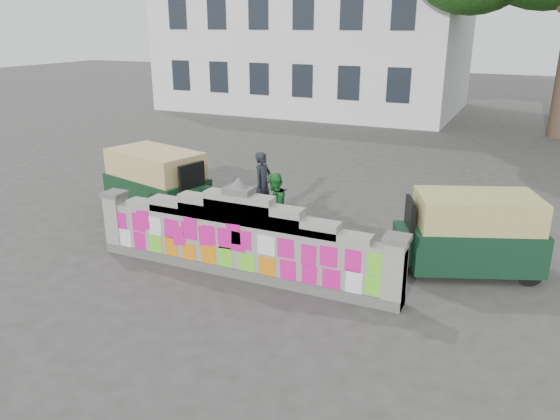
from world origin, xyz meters
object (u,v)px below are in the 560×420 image
(cyclist_bike, at_px, (263,207))
(pedestrian, at_px, (274,206))
(rickshaw_left, at_px, (159,183))
(rickshaw_right, at_px, (471,233))
(cyclist_rider, at_px, (263,194))

(cyclist_bike, bearing_deg, pedestrian, -129.05)
(rickshaw_left, xyz_separation_m, rickshaw_right, (7.61, -0.19, -0.05))
(cyclist_bike, bearing_deg, cyclist_rider, -82.13)
(cyclist_bike, xyz_separation_m, pedestrian, (0.61, -0.65, 0.30))
(cyclist_rider, bearing_deg, rickshaw_right, -89.92)
(rickshaw_left, distance_m, rickshaw_right, 7.61)
(cyclist_rider, distance_m, rickshaw_left, 2.77)
(cyclist_bike, height_order, rickshaw_left, rickshaw_left)
(cyclist_rider, relative_size, pedestrian, 1.03)
(cyclist_rider, bearing_deg, cyclist_bike, 97.87)
(rickshaw_left, bearing_deg, rickshaw_right, 13.26)
(cyclist_rider, relative_size, rickshaw_right, 0.53)
(rickshaw_left, bearing_deg, cyclist_rider, 24.55)
(rickshaw_left, bearing_deg, cyclist_bike, 24.55)
(cyclist_bike, relative_size, rickshaw_left, 0.56)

